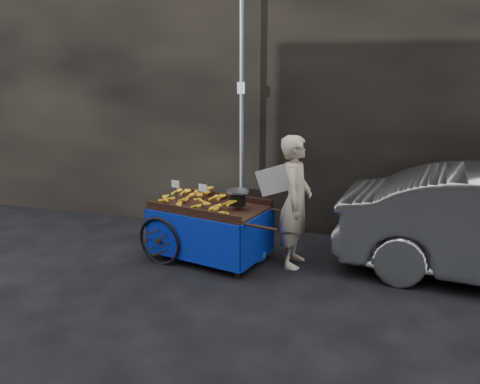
% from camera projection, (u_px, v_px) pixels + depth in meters
% --- Properties ---
extents(ground, '(80.00, 80.00, 0.00)m').
position_uv_depth(ground, '(198.00, 259.00, 6.79)').
color(ground, black).
rests_on(ground, ground).
extents(building_wall, '(13.50, 2.00, 5.00)m').
position_uv_depth(building_wall, '(266.00, 80.00, 8.48)').
color(building_wall, black).
rests_on(building_wall, ground).
extents(street_pole, '(0.12, 0.10, 4.00)m').
position_uv_depth(street_pole, '(242.00, 113.00, 7.42)').
color(street_pole, slate).
rests_on(street_pole, ground).
extents(banana_cart, '(2.28, 1.41, 1.15)m').
position_uv_depth(banana_cart, '(207.00, 211.00, 6.69)').
color(banana_cart, black).
rests_on(banana_cart, ground).
extents(vendor, '(0.77, 0.67, 1.83)m').
position_uv_depth(vendor, '(295.00, 202.00, 6.41)').
color(vendor, tan).
rests_on(vendor, ground).
extents(plastic_bag, '(0.28, 0.22, 0.25)m').
position_uv_depth(plastic_bag, '(257.00, 255.00, 6.64)').
color(plastic_bag, '#1749B0').
rests_on(plastic_bag, ground).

